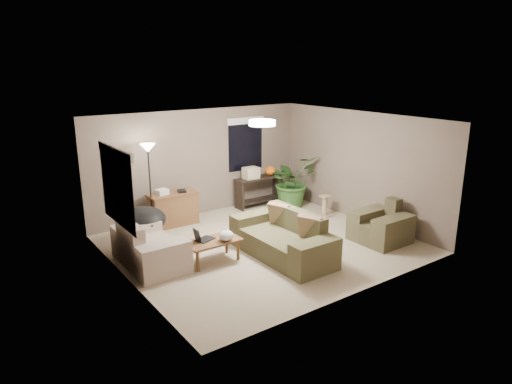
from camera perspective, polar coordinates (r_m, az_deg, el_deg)
room_shell at (r=8.84m, az=0.75°, el=0.96°), size 5.50×5.50×5.50m
main_sofa at (r=8.64m, az=3.46°, el=-6.11°), size 0.95×2.20×0.85m
throw_pillows at (r=8.67m, az=4.81°, el=-3.55°), size 0.38×1.40×0.47m
loveseat at (r=8.47m, az=-13.33°, el=-6.96°), size 0.90×1.60×0.85m
armchair at (r=9.65m, az=15.33°, el=-4.26°), size 0.95×1.00×0.85m
coffee_table at (r=8.37m, az=-5.44°, el=-6.42°), size 1.00×0.55×0.42m
laptop at (r=8.33m, az=-6.81°, el=-5.67°), size 0.39×0.33×0.24m
plastic_bag at (r=8.29m, az=-3.75°, el=-5.45°), size 0.27×0.24×0.19m
desk at (r=10.36m, az=-10.29°, el=-2.08°), size 1.10×0.50×0.75m
desk_papers at (r=10.17m, az=-11.17°, el=0.03°), size 0.71×0.31×0.12m
console_table at (r=11.58m, az=0.38°, el=0.38°), size 1.30×0.40×0.75m
pumpkin at (r=11.67m, az=1.78°, el=2.67°), size 0.36×0.36×0.23m
cardboard_box at (r=11.33m, az=-0.64°, el=2.40°), size 0.38×0.28×0.28m
papasan_chair at (r=9.28m, az=-13.91°, el=-3.87°), size 0.92×0.92×0.80m
floor_lamp at (r=9.79m, az=-13.30°, el=4.08°), size 0.32×0.32×1.91m
ceiling_fixture at (r=8.61m, az=0.78°, el=8.64°), size 0.50×0.50×0.10m
houseplant at (r=11.53m, az=4.52°, el=0.68°), size 1.19×1.32×1.03m
cat_scratching_post at (r=10.96m, az=8.59°, el=-1.90°), size 0.32×0.32×0.50m
window_left at (r=7.76m, az=-17.12°, el=2.21°), size 0.05×1.56×1.33m
window_back at (r=11.45m, az=-1.30°, el=7.12°), size 1.06×0.05×1.33m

